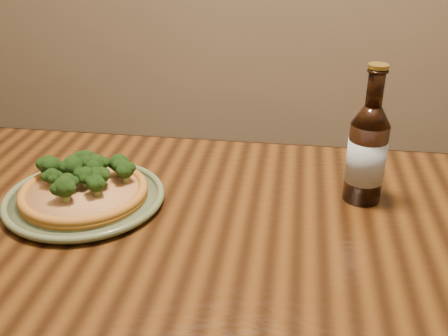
# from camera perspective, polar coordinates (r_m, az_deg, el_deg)

# --- Properties ---
(table) EXTENTS (1.60, 0.90, 0.75)m
(table) POSITION_cam_1_polar(r_m,az_deg,el_deg) (0.95, -9.47, -12.87)
(table) COLOR #45270E
(table) RESTS_ON ground
(plate) EXTENTS (0.30, 0.30, 0.02)m
(plate) POSITION_cam_1_polar(r_m,az_deg,el_deg) (1.03, -14.92, -3.17)
(plate) COLOR #586546
(plate) RESTS_ON table
(pizza) EXTENTS (0.24, 0.24, 0.07)m
(pizza) POSITION_cam_1_polar(r_m,az_deg,el_deg) (1.03, -14.99, -2.02)
(pizza) COLOR #AC7026
(pizza) RESTS_ON plate
(beer_bottle) EXTENTS (0.07, 0.07, 0.26)m
(beer_bottle) POSITION_cam_1_polar(r_m,az_deg,el_deg) (1.01, 15.29, 1.64)
(beer_bottle) COLOR black
(beer_bottle) RESTS_ON table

